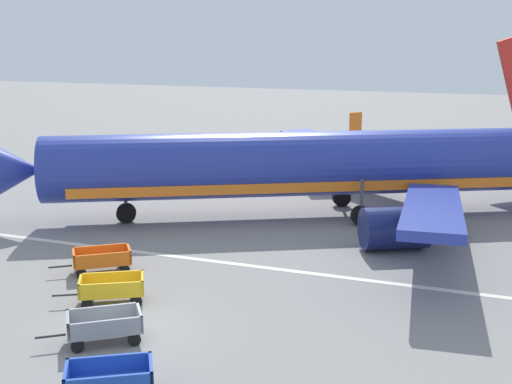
% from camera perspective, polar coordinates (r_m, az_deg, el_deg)
% --- Properties ---
extents(ground_plane, '(220.00, 220.00, 0.00)m').
position_cam_1_polar(ground_plane, '(25.07, -10.83, -11.57)').
color(ground_plane, gray).
extents(apron_stripe, '(120.00, 0.36, 0.01)m').
position_cam_1_polar(apron_stripe, '(31.92, -3.05, -5.89)').
color(apron_stripe, silver).
rests_on(apron_stripe, ground).
extents(airplane, '(34.85, 28.83, 11.34)m').
position_cam_1_polar(airplane, '(39.41, 5.99, 2.28)').
color(airplane, '#28389E').
rests_on(airplane, ground).
extents(baggage_cart_second_in_row, '(3.42, 2.49, 1.07)m').
position_cam_1_polar(baggage_cart_second_in_row, '(20.81, -12.23, -15.18)').
color(baggage_cart_second_in_row, '#234CB2').
rests_on(baggage_cart_second_in_row, ground).
extents(baggage_cart_third_in_row, '(3.29, 2.71, 1.07)m').
position_cam_1_polar(baggage_cart_third_in_row, '(24.33, -12.61, -10.89)').
color(baggage_cart_third_in_row, gray).
rests_on(baggage_cart_third_in_row, ground).
extents(baggage_cart_fourth_in_row, '(3.45, 2.46, 1.07)m').
position_cam_1_polar(baggage_cart_fourth_in_row, '(27.61, -12.03, -7.93)').
color(baggage_cart_fourth_in_row, gold).
rests_on(baggage_cart_fourth_in_row, ground).
extents(baggage_cart_far_end, '(3.28, 2.72, 1.07)m').
position_cam_1_polar(baggage_cart_far_end, '(31.14, -12.82, -5.54)').
color(baggage_cart_far_end, orange).
rests_on(baggage_cart_far_end, ground).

